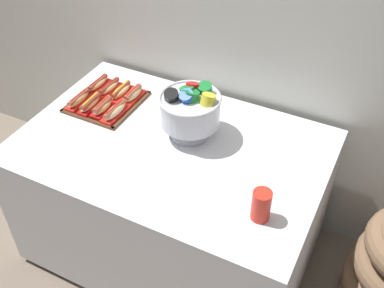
{
  "coord_description": "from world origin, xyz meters",
  "views": [
    {
      "loc": [
        0.84,
        -1.45,
        2.22
      ],
      "look_at": [
        0.09,
        0.03,
        0.79
      ],
      "focal_mm": 43.92,
      "sensor_mm": 36.0,
      "label": 1
    }
  ],
  "objects_px": {
    "hot_dog_4": "(98,84)",
    "serving_tray": "(107,102)",
    "hot_dog_1": "(91,104)",
    "hot_dog_2": "(103,107)",
    "hot_dog_5": "(109,88)",
    "hot_dog_3": "(115,112)",
    "hot_dog_0": "(79,100)",
    "hot_dog_6": "(121,92)",
    "hot_dog_7": "(133,95)",
    "punch_bowl": "(190,108)",
    "buffet_table": "(173,198)",
    "cup_stack": "(261,205)"
  },
  "relations": [
    {
      "from": "hot_dog_1",
      "to": "hot_dog_6",
      "type": "xyz_separation_m",
      "value": [
        0.08,
        0.16,
        -0.0
      ]
    },
    {
      "from": "hot_dog_4",
      "to": "hot_dog_6",
      "type": "xyz_separation_m",
      "value": [
        0.15,
        -0.0,
        -0.0
      ]
    },
    {
      "from": "hot_dog_3",
      "to": "hot_dog_4",
      "type": "height_order",
      "value": "hot_dog_3"
    },
    {
      "from": "hot_dog_0",
      "to": "hot_dog_6",
      "type": "xyz_separation_m",
      "value": [
        0.15,
        0.16,
        -0.0
      ]
    },
    {
      "from": "hot_dog_1",
      "to": "punch_bowl",
      "type": "relative_size",
      "value": 0.59
    },
    {
      "from": "cup_stack",
      "to": "hot_dog_0",
      "type": "bearing_deg",
      "value": 165.23
    },
    {
      "from": "hot_dog_2",
      "to": "hot_dog_3",
      "type": "relative_size",
      "value": 0.86
    },
    {
      "from": "hot_dog_0",
      "to": "hot_dog_6",
      "type": "bearing_deg",
      "value": 47.37
    },
    {
      "from": "cup_stack",
      "to": "buffet_table",
      "type": "bearing_deg",
      "value": 156.36
    },
    {
      "from": "hot_dog_3",
      "to": "hot_dog_4",
      "type": "distance_m",
      "value": 0.28
    },
    {
      "from": "hot_dog_4",
      "to": "serving_tray",
      "type": "bearing_deg",
      "value": -36.61
    },
    {
      "from": "hot_dog_0",
      "to": "hot_dog_2",
      "type": "xyz_separation_m",
      "value": [
        0.15,
        -0.0,
        0.0
      ]
    },
    {
      "from": "hot_dog_4",
      "to": "buffet_table",
      "type": "bearing_deg",
      "value": -21.35
    },
    {
      "from": "hot_dog_3",
      "to": "punch_bowl",
      "type": "height_order",
      "value": "punch_bowl"
    },
    {
      "from": "serving_tray",
      "to": "hot_dog_3",
      "type": "xyz_separation_m",
      "value": [
        0.11,
        -0.08,
        0.03
      ]
    },
    {
      "from": "buffet_table",
      "to": "hot_dog_3",
      "type": "bearing_deg",
      "value": 170.51
    },
    {
      "from": "punch_bowl",
      "to": "cup_stack",
      "type": "bearing_deg",
      "value": -35.26
    },
    {
      "from": "hot_dog_0",
      "to": "hot_dog_7",
      "type": "distance_m",
      "value": 0.28
    },
    {
      "from": "punch_bowl",
      "to": "cup_stack",
      "type": "distance_m",
      "value": 0.6
    },
    {
      "from": "hot_dog_4",
      "to": "hot_dog_3",
      "type": "bearing_deg",
      "value": -36.61
    },
    {
      "from": "buffet_table",
      "to": "hot_dog_5",
      "type": "distance_m",
      "value": 0.68
    },
    {
      "from": "serving_tray",
      "to": "hot_dog_4",
      "type": "relative_size",
      "value": 2.09
    },
    {
      "from": "hot_dog_0",
      "to": "cup_stack",
      "type": "distance_m",
      "value": 1.14
    },
    {
      "from": "hot_dog_7",
      "to": "cup_stack",
      "type": "xyz_separation_m",
      "value": [
        0.88,
        -0.46,
        0.03
      ]
    },
    {
      "from": "hot_dog_3",
      "to": "hot_dog_5",
      "type": "bearing_deg",
      "value": 131.91
    },
    {
      "from": "buffet_table",
      "to": "punch_bowl",
      "type": "relative_size",
      "value": 4.94
    },
    {
      "from": "hot_dog_6",
      "to": "hot_dog_4",
      "type": "bearing_deg",
      "value": 179.64
    },
    {
      "from": "hot_dog_1",
      "to": "hot_dog_2",
      "type": "bearing_deg",
      "value": -0.36
    },
    {
      "from": "hot_dog_6",
      "to": "punch_bowl",
      "type": "bearing_deg",
      "value": -13.6
    },
    {
      "from": "hot_dog_0",
      "to": "hot_dog_5",
      "type": "xyz_separation_m",
      "value": [
        0.08,
        0.16,
        -0.0
      ]
    },
    {
      "from": "hot_dog_1",
      "to": "hot_dog_3",
      "type": "bearing_deg",
      "value": -0.36
    },
    {
      "from": "hot_dog_2",
      "to": "hot_dog_5",
      "type": "height_order",
      "value": "hot_dog_2"
    },
    {
      "from": "hot_dog_2",
      "to": "hot_dog_0",
      "type": "bearing_deg",
      "value": 179.64
    },
    {
      "from": "hot_dog_2",
      "to": "hot_dog_3",
      "type": "distance_m",
      "value": 0.08
    },
    {
      "from": "hot_dog_2",
      "to": "hot_dog_6",
      "type": "distance_m",
      "value": 0.17
    },
    {
      "from": "serving_tray",
      "to": "cup_stack",
      "type": "height_order",
      "value": "cup_stack"
    },
    {
      "from": "hot_dog_6",
      "to": "hot_dog_1",
      "type": "bearing_deg",
      "value": -114.8
    },
    {
      "from": "hot_dog_3",
      "to": "cup_stack",
      "type": "distance_m",
      "value": 0.93
    },
    {
      "from": "punch_bowl",
      "to": "hot_dog_2",
      "type": "bearing_deg",
      "value": -173.84
    },
    {
      "from": "buffet_table",
      "to": "serving_tray",
      "type": "height_order",
      "value": "serving_tray"
    },
    {
      "from": "hot_dog_7",
      "to": "punch_bowl",
      "type": "xyz_separation_m",
      "value": [
        0.4,
        -0.11,
        0.12
      ]
    },
    {
      "from": "hot_dog_4",
      "to": "hot_dog_1",
      "type": "bearing_deg",
      "value": -65.92
    },
    {
      "from": "serving_tray",
      "to": "cup_stack",
      "type": "distance_m",
      "value": 1.06
    },
    {
      "from": "serving_tray",
      "to": "hot_dog_6",
      "type": "bearing_deg",
      "value": 65.2
    },
    {
      "from": "punch_bowl",
      "to": "hot_dog_5",
      "type": "bearing_deg",
      "value": 168.17
    },
    {
      "from": "hot_dog_2",
      "to": "hot_dog_6",
      "type": "relative_size",
      "value": 0.87
    },
    {
      "from": "hot_dog_7",
      "to": "hot_dog_0",
      "type": "bearing_deg",
      "value": -144.11
    },
    {
      "from": "hot_dog_1",
      "to": "hot_dog_4",
      "type": "xyz_separation_m",
      "value": [
        -0.07,
        0.17,
        -0.0
      ]
    },
    {
      "from": "hot_dog_0",
      "to": "hot_dog_2",
      "type": "bearing_deg",
      "value": -0.36
    },
    {
      "from": "hot_dog_2",
      "to": "hot_dog_5",
      "type": "bearing_deg",
      "value": 114.08
    }
  ]
}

